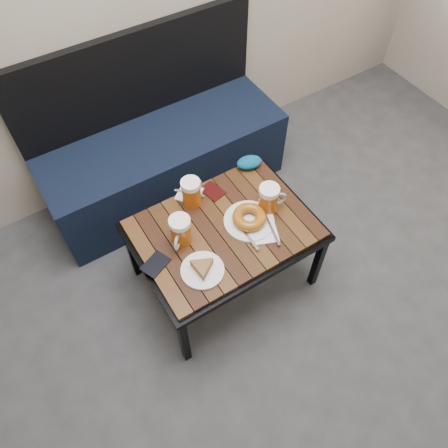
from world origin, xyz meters
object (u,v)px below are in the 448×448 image
passport_navy (156,264)px  bench (163,156)px  knit_pouch (249,162)px  cafe_table (224,233)px  plate_pie (202,269)px  beer_mug_centre (192,192)px  beer_mug_right (269,199)px  passport_burgundy (213,191)px  plate_bagel (249,219)px  beer_mug_left (180,231)px

passport_navy → bench: bearing=129.2°
knit_pouch → passport_navy: bearing=-158.3°
cafe_table → plate_pie: 0.26m
plate_pie → knit_pouch: size_ratio=1.44×
beer_mug_centre → knit_pouch: size_ratio=1.13×
bench → beer_mug_right: 0.84m
bench → cafe_table: bench is taller
bench → beer_mug_right: size_ratio=9.11×
beer_mug_right → knit_pouch: size_ratio=1.16×
plate_pie → beer_mug_right: bearing=16.3°
beer_mug_right → bench: bearing=121.1°
bench → passport_navy: bearing=-118.0°
beer_mug_centre → passport_burgundy: beer_mug_centre is taller
bench → plate_bagel: size_ratio=4.54×
beer_mug_centre → plate_pie: beer_mug_centre is taller
plate_bagel → passport_burgundy: size_ratio=2.68×
beer_mug_left → beer_mug_centre: bearing=-176.6°
bench → cafe_table: bearing=-93.4°
cafe_table → plate_bagel: 0.14m
cafe_table → plate_bagel: bearing=-17.7°
plate_bagel → passport_navy: size_ratio=2.59×
beer_mug_centre → plate_pie: (-0.15, -0.36, -0.05)m
passport_burgundy → passport_navy: bearing=-165.7°
cafe_table → passport_burgundy: size_ratio=7.30×
plate_pie → bench: bearing=74.7°
bench → passport_burgundy: size_ratio=12.16×
plate_pie → plate_bagel: (0.32, 0.11, 0.01)m
beer_mug_left → plate_bagel: (0.32, -0.08, -0.05)m
cafe_table → knit_pouch: 0.42m
beer_mug_centre → beer_mug_right: (0.28, -0.23, 0.00)m
plate_pie → beer_mug_left: bearing=89.9°
cafe_table → passport_navy: bearing=-178.5°
beer_mug_centre → passport_burgundy: bearing=-24.9°
plate_bagel → beer_mug_left: bearing=166.3°
cafe_table → passport_navy: 0.36m
beer_mug_right → plate_pie: beer_mug_right is taller
beer_mug_right → beer_mug_left: bearing=-170.5°
beer_mug_right → plate_pie: size_ratio=0.81×
beer_mug_left → passport_navy: 0.18m
beer_mug_left → passport_burgundy: (0.27, 0.17, -0.07)m
beer_mug_right → passport_navy: 0.60m
bench → plate_pie: size_ratio=7.35×
beer_mug_left → plate_bagel: beer_mug_left is taller
plate_pie → passport_burgundy: plate_pie is taller
beer_mug_centre → knit_pouch: bearing=-19.7°
passport_navy → knit_pouch: size_ratio=0.90×
beer_mug_left → beer_mug_centre: beer_mug_left is taller
beer_mug_left → passport_burgundy: beer_mug_left is taller
cafe_table → passport_burgundy: passport_burgundy is taller
plate_bagel → knit_pouch: (0.20, 0.30, 0.00)m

